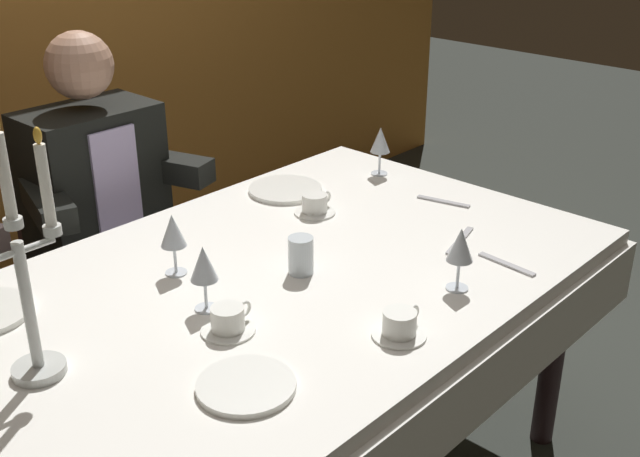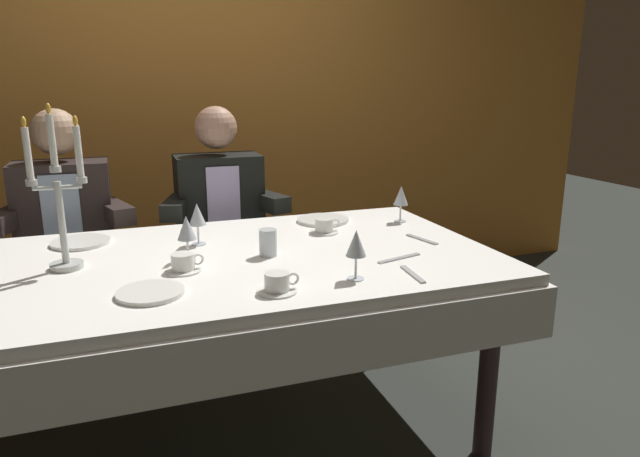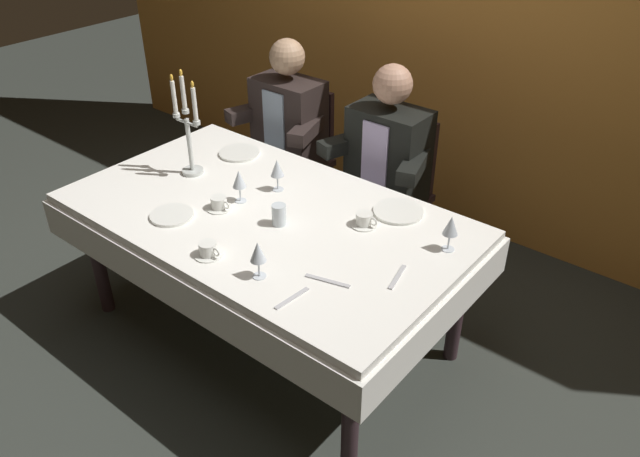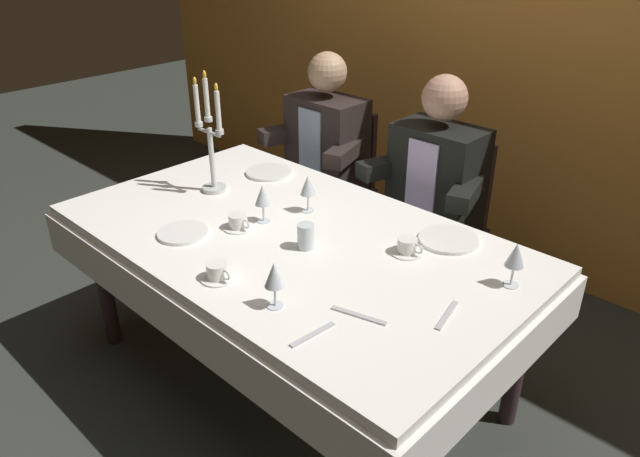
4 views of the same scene
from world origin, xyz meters
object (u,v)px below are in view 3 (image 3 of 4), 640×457
object	(u,v)px
wine_glass_1	(277,169)
coffee_cup_1	(219,204)
seated_diner_0	(290,121)
dinner_plate_2	(172,215)
coffee_cup_2	(208,250)
coffee_cup_0	(364,220)
candelabra	(188,134)
dinner_plate_0	(239,153)
dinner_plate_1	(398,211)
wine_glass_2	(451,226)
wine_glass_0	(239,180)
wine_glass_3	(258,253)
water_tumbler_0	(279,215)
dining_table	(266,233)
seated_diner_1	(389,154)

from	to	relation	value
wine_glass_1	coffee_cup_1	size ratio (longest dim) A/B	1.24
seated_diner_0	dinner_plate_2	bearing A→B (deg)	-75.05
coffee_cup_2	seated_diner_0	distance (m)	1.46
coffee_cup_0	seated_diner_0	bearing A→B (deg)	146.77
candelabra	dinner_plate_2	xyz separation A→B (m)	(0.25, -0.35, -0.21)
dinner_plate_0	seated_diner_0	world-z (taller)	seated_diner_0
dinner_plate_1	wine_glass_2	bearing A→B (deg)	-20.29
candelabra	coffee_cup_1	bearing A→B (deg)	-23.69
candelabra	wine_glass_0	distance (m)	0.42
wine_glass_3	water_tumbler_0	distance (m)	0.40
dinner_plate_0	seated_diner_0	size ratio (longest dim) A/B	0.18
dining_table	wine_glass_2	xyz separation A→B (m)	(0.82, 0.26, 0.24)
coffee_cup_1	coffee_cup_2	size ratio (longest dim) A/B	1.00
wine_glass_0	wine_glass_2	xyz separation A→B (m)	(0.98, 0.26, 0.00)
wine_glass_2	seated_diner_1	world-z (taller)	seated_diner_1
candelabra	wine_glass_1	distance (m)	0.50
coffee_cup_0	dinner_plate_2	bearing A→B (deg)	-145.96
seated_diner_1	coffee_cup_1	bearing A→B (deg)	-106.28
candelabra	coffee_cup_0	bearing A→B (deg)	8.39
coffee_cup_1	wine_glass_1	bearing A→B (deg)	73.29
dinner_plate_0	wine_glass_1	world-z (taller)	wine_glass_1
wine_glass_1	water_tumbler_0	xyz separation A→B (m)	(0.22, -0.23, -0.07)
dinner_plate_1	coffee_cup_0	distance (m)	0.20
dinner_plate_1	wine_glass_3	bearing A→B (deg)	-102.19
dinner_plate_1	wine_glass_2	xyz separation A→B (m)	(0.33, -0.12, 0.11)
water_tumbler_0	wine_glass_0	bearing A→B (deg)	172.40
dinner_plate_2	wine_glass_3	xyz separation A→B (m)	(0.63, -0.08, 0.11)
wine_glass_1	dinner_plate_0	bearing A→B (deg)	159.30
dining_table	coffee_cup_0	world-z (taller)	coffee_cup_0
coffee_cup_0	coffee_cup_1	xyz separation A→B (m)	(-0.62, -0.31, 0.00)
candelabra	dinner_plate_0	world-z (taller)	candelabra
wine_glass_3	coffee_cup_0	world-z (taller)	wine_glass_3
wine_glass_0	dinner_plate_0	bearing A→B (deg)	135.90
dining_table	wine_glass_1	xyz separation A→B (m)	(-0.09, 0.20, 0.24)
coffee_cup_2	coffee_cup_1	bearing A→B (deg)	129.87
dining_table	wine_glass_2	size ratio (longest dim) A/B	11.83
dining_table	coffee_cup_1	xyz separation A→B (m)	(-0.19, -0.11, 0.15)
dinner_plate_0	water_tumbler_0	bearing A→B (deg)	-31.28
water_tumbler_0	seated_diner_1	distance (m)	0.92
dinner_plate_0	dinner_plate_2	world-z (taller)	same
seated_diner_0	seated_diner_1	distance (m)	0.73
dinner_plate_2	seated_diner_1	size ratio (longest dim) A/B	0.16
dinner_plate_2	coffee_cup_0	size ratio (longest dim) A/B	1.53
dinner_plate_0	dining_table	bearing A→B (deg)	-34.30
wine_glass_1	coffee_cup_0	bearing A→B (deg)	0.13
dinner_plate_1	coffee_cup_1	bearing A→B (deg)	-143.78
dining_table	candelabra	distance (m)	0.66
dinner_plate_0	dinner_plate_2	size ratio (longest dim) A/B	1.11
seated_diner_0	wine_glass_2	bearing A→B (deg)	-23.38
dinner_plate_1	seated_diner_1	xyz separation A→B (m)	(-0.39, 0.50, -0.01)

